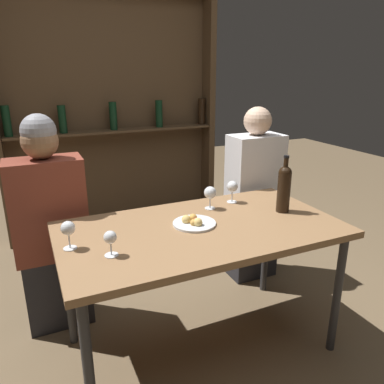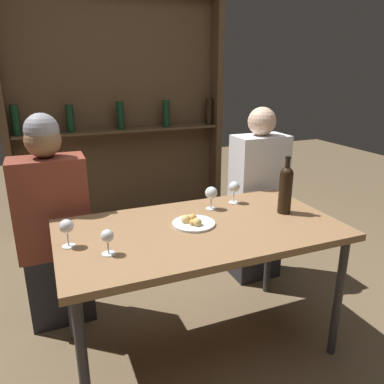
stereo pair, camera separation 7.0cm
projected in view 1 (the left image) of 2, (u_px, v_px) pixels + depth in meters
The scene contains 11 objects.
ground_plane at pixel (200, 345), 2.13m from camera, with size 10.00×10.00×0.00m, color brown.
dining_table at pixel (201, 238), 1.92m from camera, with size 1.42×0.77×0.73m.
wine_rack_wall at pixel (111, 101), 3.39m from camera, with size 1.99×0.21×2.40m.
wine_bottle at pixel (284, 187), 2.06m from camera, with size 0.07×0.07×0.32m.
wine_glass_0 at pixel (110, 239), 1.58m from camera, with size 0.06×0.06×0.11m.
wine_glass_1 at pixel (210, 193), 2.11m from camera, with size 0.07×0.07×0.13m.
wine_glass_2 at pixel (68, 229), 1.64m from camera, with size 0.06×0.06×0.13m.
wine_glass_3 at pixel (232, 187), 2.21m from camera, with size 0.07×0.07×0.13m.
food_plate_0 at pixel (194, 222), 1.92m from camera, with size 0.22×0.22×0.05m.
seated_person_left at pixel (51, 230), 2.15m from camera, with size 0.41×0.22×1.27m.
seated_person_right at pixel (253, 200), 2.69m from camera, with size 0.37×0.22×1.25m.
Camera 1 is at (-0.76, -1.57, 1.49)m, focal length 35.00 mm.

